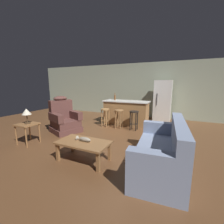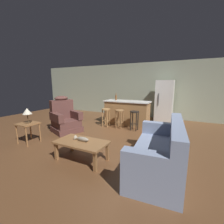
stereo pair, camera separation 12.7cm
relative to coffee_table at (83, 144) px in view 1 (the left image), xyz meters
name	(u,v)px [view 1 (the left image)]	position (x,y,z in m)	size (l,w,h in m)	color
ground_plane	(112,134)	(-0.18, 1.80, -0.36)	(12.00, 12.00, 0.00)	brown
back_wall	(138,90)	(-0.18, 4.93, 0.94)	(12.00, 0.05, 2.60)	#9EA88E
coffee_table	(83,144)	(0.00, 0.00, 0.00)	(1.10, 0.60, 0.42)	olive
fish_figurine	(84,139)	(-0.01, 0.03, 0.10)	(0.34, 0.10, 0.10)	#4C3823
couch	(163,152)	(1.55, 0.39, -0.02)	(1.00, 1.96, 0.94)	#8493B2
recliner_near_lamp	(64,119)	(-1.76, 1.38, 0.06)	(1.10, 1.10, 1.20)	brown
end_table	(27,127)	(-1.91, 0.13, 0.10)	(0.48, 0.48, 0.56)	olive
table_lamp	(26,112)	(-1.89, 0.14, 0.50)	(0.24, 0.24, 0.41)	#4C3823
kitchen_island	(126,112)	(-0.18, 3.15, 0.11)	(1.80, 0.70, 0.95)	#9E7042
bar_stool_left	(105,114)	(-0.79, 2.52, 0.11)	(0.32, 0.32, 0.68)	#A87A47
bar_stool_middle	(119,115)	(-0.23, 2.52, 0.11)	(0.32, 0.32, 0.68)	olive
bar_stool_right	(134,117)	(0.34, 2.52, 0.11)	(0.32, 0.32, 0.68)	black
refrigerator	(163,101)	(1.06, 4.35, 0.52)	(0.70, 0.69, 1.76)	white
bottle_tall_green	(115,97)	(-0.69, 3.19, 0.70)	(0.06, 0.06, 0.29)	brown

